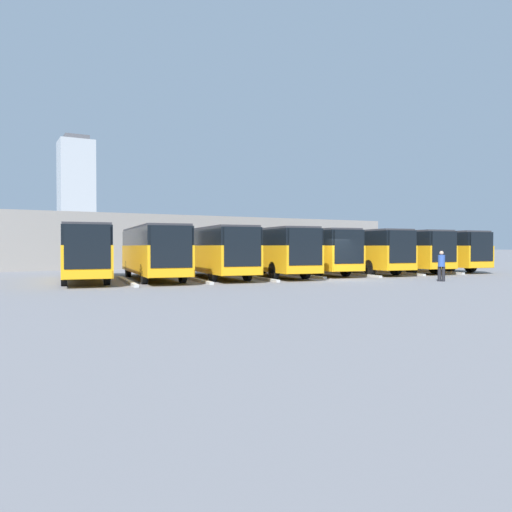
% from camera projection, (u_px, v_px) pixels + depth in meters
% --- Properties ---
extents(ground_plane, '(600.00, 600.00, 0.00)m').
position_uv_depth(ground_plane, '(338.00, 280.00, 30.49)').
color(ground_plane, slate).
extents(bus_0, '(3.88, 11.65, 3.23)m').
position_uv_depth(bus_0, '(429.00, 249.00, 41.98)').
color(bus_0, orange).
rests_on(bus_0, ground_plane).
extents(curb_divider_0, '(1.22, 7.56, 0.15)m').
position_uv_depth(curb_divider_0, '(428.00, 271.00, 39.58)').
color(curb_divider_0, '#B2B2AD').
rests_on(curb_divider_0, ground_plane).
extents(bus_1, '(3.88, 11.65, 3.23)m').
position_uv_depth(bus_1, '(394.00, 249.00, 40.07)').
color(bus_1, orange).
rests_on(bus_1, ground_plane).
extents(curb_divider_1, '(1.22, 7.56, 0.15)m').
position_uv_depth(curb_divider_1, '(390.00, 272.00, 37.67)').
color(curb_divider_1, '#B2B2AD').
rests_on(curb_divider_1, ground_plane).
extents(bus_2, '(3.88, 11.65, 3.23)m').
position_uv_depth(bus_2, '(356.00, 250.00, 38.14)').
color(bus_2, orange).
rests_on(bus_2, ground_plane).
extents(curb_divider_2, '(1.22, 7.56, 0.15)m').
position_uv_depth(curb_divider_2, '(349.00, 274.00, 35.74)').
color(curb_divider_2, '#B2B2AD').
rests_on(curb_divider_2, ground_plane).
extents(bus_3, '(3.88, 11.65, 3.23)m').
position_uv_depth(bus_3, '(308.00, 250.00, 36.78)').
color(bus_3, orange).
rests_on(bus_3, ground_plane).
extents(curb_divider_3, '(1.22, 7.56, 0.15)m').
position_uv_depth(curb_divider_3, '(298.00, 275.00, 34.38)').
color(curb_divider_3, '#B2B2AD').
rests_on(curb_divider_3, ground_plane).
extents(bus_4, '(3.88, 11.65, 3.23)m').
position_uv_depth(bus_4, '(268.00, 250.00, 34.03)').
color(bus_4, orange).
rests_on(bus_4, ground_plane).
extents(curb_divider_4, '(1.22, 7.56, 0.15)m').
position_uv_depth(curb_divider_4, '(254.00, 277.00, 31.62)').
color(curb_divider_4, '#B2B2AD').
rests_on(curb_divider_4, ground_plane).
extents(bus_5, '(3.88, 11.65, 3.23)m').
position_uv_depth(bus_5, '(213.00, 250.00, 32.31)').
color(bus_5, orange).
rests_on(bus_5, ground_plane).
extents(curb_divider_5, '(1.22, 7.56, 0.15)m').
position_uv_depth(curb_divider_5, '(194.00, 279.00, 29.90)').
color(curb_divider_5, '#B2B2AD').
rests_on(curb_divider_5, ground_plane).
extents(bus_6, '(3.88, 11.65, 3.23)m').
position_uv_depth(bus_6, '(153.00, 250.00, 30.52)').
color(bus_6, orange).
rests_on(bus_6, ground_plane).
extents(curb_divider_6, '(1.22, 7.56, 0.15)m').
position_uv_depth(curb_divider_6, '(127.00, 281.00, 28.12)').
color(curb_divider_6, '#B2B2AD').
rests_on(curb_divider_6, ground_plane).
extents(bus_7, '(3.88, 11.65, 3.23)m').
position_uv_depth(bus_7, '(83.00, 250.00, 29.22)').
color(bus_7, orange).
rests_on(bus_7, ground_plane).
extents(pedestrian, '(0.56, 0.56, 1.77)m').
position_uv_depth(pedestrian, '(441.00, 265.00, 29.01)').
color(pedestrian, black).
rests_on(pedestrian, ground_plane).
extents(station_building, '(43.51, 12.90, 5.04)m').
position_uv_depth(station_building, '(189.00, 242.00, 52.72)').
color(station_building, gray).
rests_on(station_building, ground_plane).
extents(office_tower, '(15.88, 15.88, 55.42)m').
position_uv_depth(office_tower, '(76.00, 195.00, 240.98)').
color(office_tower, '#ADB2B7').
rests_on(office_tower, ground_plane).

